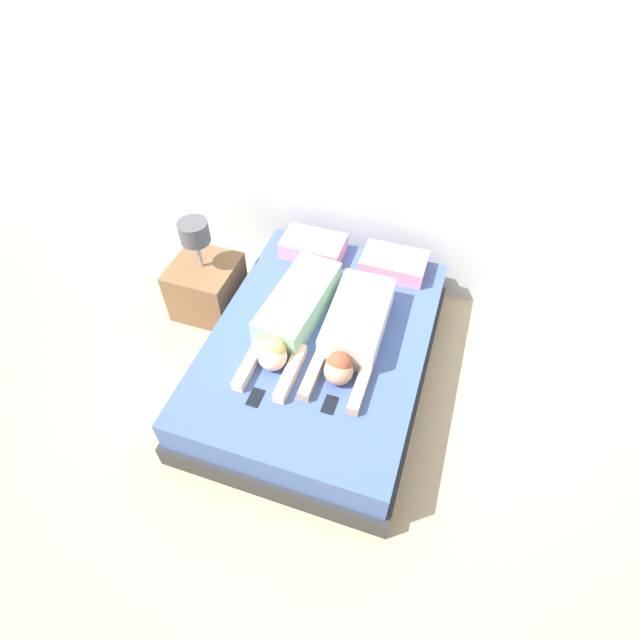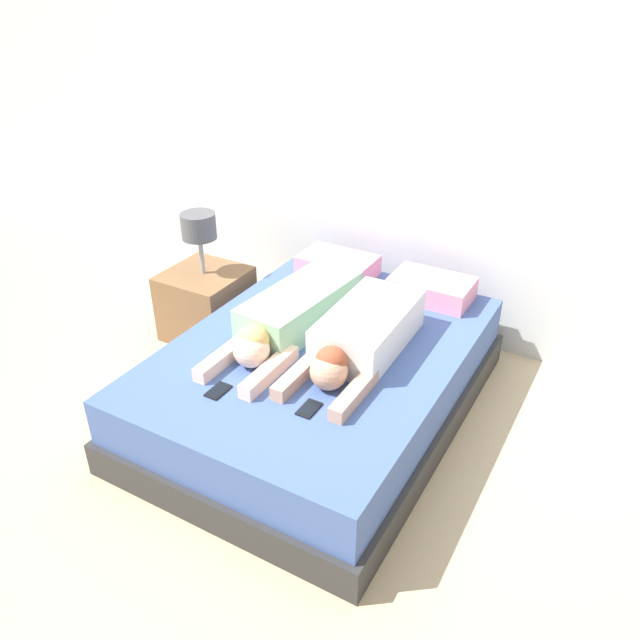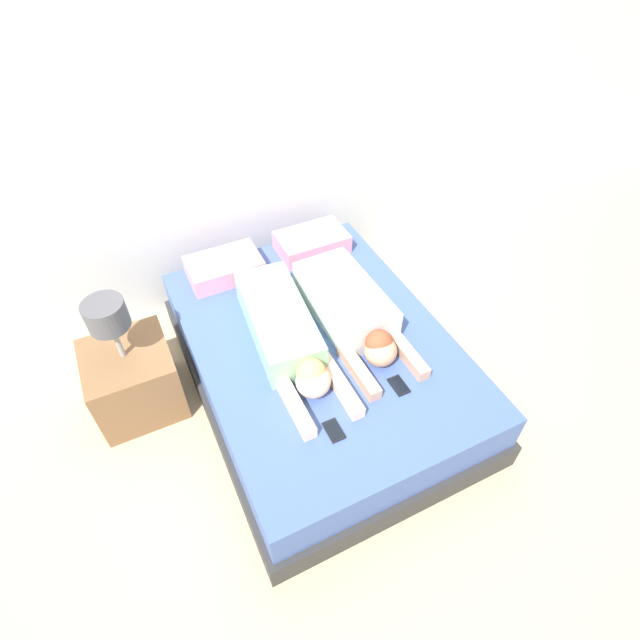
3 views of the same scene
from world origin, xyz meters
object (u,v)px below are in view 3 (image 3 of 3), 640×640
(pillow_head_left, at_px, (225,267))
(person_left, at_px, (285,333))
(cell_phone_right, at_px, (399,385))
(cell_phone_left, at_px, (334,430))
(bed, at_px, (320,362))
(pillow_head_right, at_px, (312,242))
(person_right, at_px, (351,310))
(nightstand, at_px, (132,376))

(pillow_head_left, xyz_separation_m, person_left, (0.12, -0.75, 0.04))
(person_left, xyz_separation_m, cell_phone_right, (0.43, -0.53, -0.10))
(cell_phone_left, bearing_deg, pillow_head_left, 94.34)
(pillow_head_left, bearing_deg, cell_phone_right, -67.02)
(pillow_head_left, bearing_deg, bed, -68.00)
(pillow_head_right, bearing_deg, bed, -112.00)
(person_right, height_order, nightstand, nightstand)
(bed, bearing_deg, cell_phone_right, -65.50)
(nightstand, bearing_deg, person_right, -13.84)
(bed, distance_m, person_right, 0.39)
(bed, bearing_deg, cell_phone_left, -109.65)
(pillow_head_left, distance_m, cell_phone_right, 1.39)
(pillow_head_right, bearing_deg, cell_phone_right, -93.99)
(pillow_head_left, relative_size, cell_phone_left, 3.74)
(cell_phone_right, bearing_deg, person_left, 128.75)
(cell_phone_left, distance_m, nightstand, 1.28)
(person_left, relative_size, nightstand, 1.32)
(person_right, bearing_deg, pillow_head_left, 125.66)
(pillow_head_left, relative_size, pillow_head_right, 1.00)
(pillow_head_left, xyz_separation_m, pillow_head_right, (0.63, 0.00, 0.00))
(pillow_head_right, height_order, person_left, person_left)
(person_left, distance_m, cell_phone_right, 0.69)
(pillow_head_right, height_order, cell_phone_left, pillow_head_right)
(bed, relative_size, pillow_head_right, 4.22)
(person_left, relative_size, cell_phone_right, 8.92)
(person_left, height_order, cell_phone_right, person_left)
(pillow_head_right, distance_m, cell_phone_left, 1.47)
(bed, height_order, person_right, person_right)
(cell_phone_left, bearing_deg, pillow_head_right, 69.00)
(pillow_head_left, bearing_deg, nightstand, -149.72)
(nightstand, bearing_deg, cell_phone_right, -33.40)
(cell_phone_right, relative_size, nightstand, 0.15)
(pillow_head_right, height_order, nightstand, nightstand)
(person_left, relative_size, person_right, 1.13)
(bed, distance_m, nightstand, 1.11)
(pillow_head_left, xyz_separation_m, nightstand, (-0.74, -0.43, -0.24))
(bed, height_order, person_left, person_left)
(pillow_head_right, relative_size, cell_phone_left, 3.74)
(bed, xyz_separation_m, person_left, (-0.20, 0.03, 0.32))
(bed, distance_m, cell_phone_left, 0.67)
(cell_phone_left, height_order, nightstand, nightstand)
(person_left, bearing_deg, cell_phone_left, -91.11)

